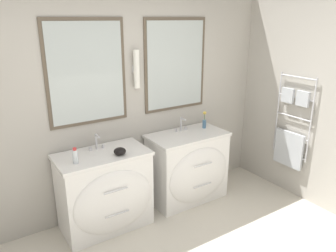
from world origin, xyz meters
The scene contains 9 objects.
wall_back centered at (0.01, 1.79, 1.31)m, with size 5.81×0.15×2.60m.
wall_right centered at (2.13, 0.79, 1.29)m, with size 0.13×3.64×2.60m.
vanity_left centered at (-0.20, 1.45, 0.44)m, with size 0.95×0.59×0.86m.
vanity_right centered at (0.89, 1.45, 0.44)m, with size 0.95×0.59×0.86m.
faucet_left centered at (-0.20, 1.61, 0.94)m, with size 0.17×0.11×0.17m.
faucet_right centered at (0.89, 1.61, 0.94)m, with size 0.17×0.11×0.17m.
toiletry_bottle centered at (-0.50, 1.40, 0.93)m, with size 0.05×0.05×0.16m.
amenity_bowl centered at (-0.06, 1.35, 0.89)m, with size 0.13×0.13×0.08m.
flower_vase centered at (1.20, 1.55, 0.94)m, with size 0.05×0.05×0.22m.
Camera 1 is at (-1.31, -1.47, 2.18)m, focal length 35.00 mm.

